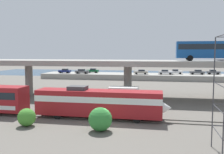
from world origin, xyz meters
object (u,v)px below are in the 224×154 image
Objects in this scene: parked_car_3 at (165,72)px; parked_car_1 at (197,72)px; train_locomotive at (105,102)px; parked_car_0 at (65,71)px; service_truck_west at (129,96)px; parked_car_2 at (93,71)px; parked_car_4 at (213,72)px; parked_car_5 at (176,72)px; parked_car_6 at (141,72)px; transit_bus_on_overpass at (212,49)px; parked_car_7 at (82,71)px.

parked_car_1 is at bearing 10.84° from parked_car_3.
parked_car_0 is (-24.70, 49.50, 0.31)m from train_locomotive.
parked_car_2 is at bearing 111.97° from service_truck_west.
parked_car_4 is 0.96× the size of parked_car_5.
parked_car_3 and parked_car_6 have the same top height.
transit_bus_on_overpass is 37.74m from parked_car_6.
train_locomotive is 51.03m from parked_car_3.
parked_car_7 is (-20.39, 39.94, 0.87)m from service_truck_west.
service_truck_west is 41.01m from parked_car_6.
parked_car_6 is at bearing 168.74° from parked_car_2.
parked_car_7 is (-37.18, -3.76, -0.00)m from parked_car_1.
parked_car_6 is at bearing 8.70° from parked_car_1.
train_locomotive reaches higher than parked_car_2.
parked_car_2 and parked_car_6 have the same top height.
transit_bus_on_overpass is at bearing 26.53° from service_truck_west.
parked_car_0 is at bearing 116.52° from train_locomotive.
parked_car_5 is 11.50m from parked_car_6.
parked_car_2 is (-34.69, 0.67, -0.00)m from parked_car_1.
parked_car_6 is at bearing -163.82° from parked_car_5.
parked_car_3 and parked_car_5 have the same top height.
parked_car_1 is (43.64, 2.67, 0.00)m from parked_car_0.
parked_car_2 is at bearing -179.49° from parked_car_4.
train_locomotive is 4.24× the size of parked_car_2.
train_locomotive reaches higher than parked_car_3.
train_locomotive is 54.08m from parked_car_5.
transit_bus_on_overpass is at bearing -78.78° from parked_car_3.
parked_car_5 is (28.04, -0.18, 0.00)m from parked_car_2.
parked_car_0 is at bearing 3.50° from parked_car_1.
parked_car_3 is at bearing -178.72° from parked_car_0.
parked_car_0 and parked_car_7 have the same top height.
parked_car_2 is 5.08m from parked_car_7.
parked_car_4 is (48.65, 3.70, 0.00)m from parked_car_0.
parked_car_4 is (5.01, 1.02, -0.00)m from parked_car_1.
parked_car_2 is (-31.58, 37.54, -6.66)m from transit_bus_on_overpass.
parked_car_0 is 0.99× the size of parked_car_4.
service_truck_west is 42.33m from parked_car_3.
parked_car_2 is 0.90× the size of parked_car_3.
train_locomotive is 2.55× the size of service_truck_west.
transit_bus_on_overpass is 37.60m from parked_car_1.
transit_bus_on_overpass is (15.83, 15.30, 6.97)m from train_locomotive.
parked_car_6 is 1.00× the size of parked_car_7.
parked_car_6 is (25.95, -0.04, 0.00)m from parked_car_0.
parked_car_0 is 9.56m from parked_car_2.
parked_car_0 is 48.79m from parked_car_4.
parked_car_0 and parked_car_6 have the same top height.
service_truck_west is (2.16, 8.47, -0.55)m from train_locomotive.
transit_bus_on_overpass is at bearing 139.85° from parked_car_0.
parked_car_6 is at bearing 88.56° from train_locomotive.
parked_car_7 is at bearing -173.53° from parked_car_4.
parked_car_3 is (24.65, -2.60, 0.00)m from parked_car_2.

